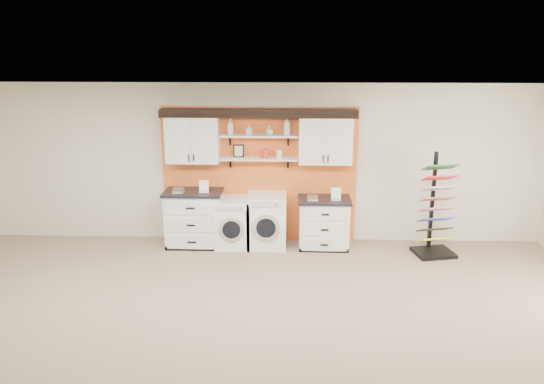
{
  "coord_description": "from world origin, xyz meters",
  "views": [
    {
      "loc": [
        0.54,
        -5.07,
        3.49
      ],
      "look_at": [
        0.28,
        2.3,
        1.37
      ],
      "focal_mm": 35.0,
      "sensor_mm": 36.0,
      "label": 1
    }
  ],
  "objects_px": {
    "base_cabinet_left": "(194,218)",
    "dryer": "(267,220)",
    "sample_rack": "(435,223)",
    "base_cabinet_right": "(324,223)",
    "washer": "(233,222)"
  },
  "relations": [
    {
      "from": "dryer",
      "to": "sample_rack",
      "type": "bearing_deg",
      "value": -5.46
    },
    {
      "from": "sample_rack",
      "to": "base_cabinet_right",
      "type": "bearing_deg",
      "value": 159.55
    },
    {
      "from": "base_cabinet_right",
      "to": "dryer",
      "type": "bearing_deg",
      "value": -179.8
    },
    {
      "from": "base_cabinet_left",
      "to": "sample_rack",
      "type": "distance_m",
      "value": 4.11
    },
    {
      "from": "base_cabinet_left",
      "to": "sample_rack",
      "type": "bearing_deg",
      "value": -3.82
    },
    {
      "from": "base_cabinet_left",
      "to": "dryer",
      "type": "distance_m",
      "value": 1.27
    },
    {
      "from": "base_cabinet_right",
      "to": "sample_rack",
      "type": "xyz_separation_m",
      "value": [
        1.84,
        -0.27,
        0.1
      ]
    },
    {
      "from": "base_cabinet_right",
      "to": "washer",
      "type": "xyz_separation_m",
      "value": [
        -1.57,
        -0.0,
        -0.01
      ]
    },
    {
      "from": "base_cabinet_left",
      "to": "dryer",
      "type": "bearing_deg",
      "value": -0.15
    },
    {
      "from": "washer",
      "to": "sample_rack",
      "type": "height_order",
      "value": "sample_rack"
    },
    {
      "from": "base_cabinet_right",
      "to": "washer",
      "type": "bearing_deg",
      "value": -179.88
    },
    {
      "from": "dryer",
      "to": "sample_rack",
      "type": "distance_m",
      "value": 2.84
    },
    {
      "from": "dryer",
      "to": "sample_rack",
      "type": "relative_size",
      "value": 0.54
    },
    {
      "from": "washer",
      "to": "sample_rack",
      "type": "bearing_deg",
      "value": -4.53
    },
    {
      "from": "washer",
      "to": "sample_rack",
      "type": "xyz_separation_m",
      "value": [
        3.41,
        -0.27,
        0.12
      ]
    }
  ]
}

